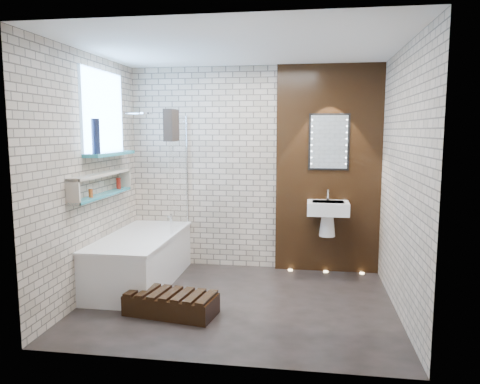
% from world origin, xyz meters
% --- Properties ---
extents(ground, '(3.20, 3.20, 0.00)m').
position_xyz_m(ground, '(0.00, 0.00, 0.00)').
color(ground, black).
rests_on(ground, ground).
extents(room_shell, '(3.24, 3.20, 2.60)m').
position_xyz_m(room_shell, '(0.00, 0.00, 1.30)').
color(room_shell, '#9F917E').
rests_on(room_shell, ground).
extents(walnut_panel, '(1.30, 0.06, 2.60)m').
position_xyz_m(walnut_panel, '(0.95, 1.27, 1.30)').
color(walnut_panel, black).
rests_on(walnut_panel, ground).
extents(clerestory_window, '(0.18, 1.00, 0.94)m').
position_xyz_m(clerestory_window, '(-1.57, 0.35, 1.90)').
color(clerestory_window, '#7FADE0').
rests_on(clerestory_window, room_shell).
extents(display_niche, '(0.14, 1.30, 0.26)m').
position_xyz_m(display_niche, '(-1.53, 0.15, 1.20)').
color(display_niche, teal).
rests_on(display_niche, room_shell).
extents(bathtub, '(0.79, 1.74, 0.70)m').
position_xyz_m(bathtub, '(-1.22, 0.45, 0.29)').
color(bathtub, white).
rests_on(bathtub, ground).
extents(bath_screen, '(0.01, 0.78, 1.40)m').
position_xyz_m(bath_screen, '(-0.87, 0.89, 1.28)').
color(bath_screen, white).
rests_on(bath_screen, bathtub).
extents(towel, '(0.11, 0.28, 0.37)m').
position_xyz_m(towel, '(-0.87, 0.60, 1.85)').
color(towel, black).
rests_on(towel, bath_screen).
extents(shower_head, '(0.18, 0.18, 0.02)m').
position_xyz_m(shower_head, '(-1.30, 0.95, 2.00)').
color(shower_head, silver).
rests_on(shower_head, room_shell).
extents(washbasin, '(0.50, 0.36, 0.58)m').
position_xyz_m(washbasin, '(0.95, 1.07, 0.79)').
color(washbasin, white).
rests_on(washbasin, walnut_panel).
extents(led_mirror, '(0.50, 0.02, 0.70)m').
position_xyz_m(led_mirror, '(0.95, 1.23, 1.65)').
color(led_mirror, black).
rests_on(led_mirror, walnut_panel).
extents(walnut_step, '(0.93, 0.53, 0.20)m').
position_xyz_m(walnut_step, '(-0.60, -0.40, 0.10)').
color(walnut_step, black).
rests_on(walnut_step, ground).
extents(niche_bottles, '(0.05, 0.76, 0.13)m').
position_xyz_m(niche_bottles, '(-1.53, 0.36, 1.16)').
color(niche_bottles, maroon).
rests_on(niche_bottles, display_niche).
extents(sill_vases, '(0.09, 0.09, 0.36)m').
position_xyz_m(sill_vases, '(-1.50, -0.02, 1.73)').
color(sill_vases, '#131A34').
rests_on(sill_vases, clerestory_window).
extents(floor_uplights, '(0.96, 0.06, 0.01)m').
position_xyz_m(floor_uplights, '(0.95, 1.20, 0.01)').
color(floor_uplights, '#FFD899').
rests_on(floor_uplights, ground).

